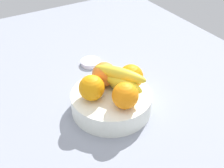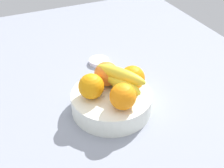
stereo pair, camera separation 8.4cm
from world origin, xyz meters
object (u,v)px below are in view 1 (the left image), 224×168
Objects in this scene: orange_center at (131,77)px; banana_bunch at (120,81)px; orange_back_left at (104,74)px; fruit_bowl at (112,102)px; jar_lid at (91,62)px; orange_front_right at (125,96)px; orange_front_left at (92,88)px.

orange_center is 0.45× the size of banana_bunch.
banana_bunch reaches higher than orange_back_left.
jar_lid is at bearing -13.66° from fruit_bowl.
jar_lid is (27.74, 0.34, -9.44)cm from orange_center.
orange_front_right is 1.00× the size of orange_back_left.
orange_back_left is at bearing 20.52° from banana_bunch.
orange_center is at bearing -131.07° from orange_back_left.
orange_front_right is at bearing 179.06° from orange_back_left.
orange_back_left is at bearing -57.79° from orange_front_left.
orange_front_right is 0.45× the size of banana_bunch.
banana_bunch is at bearing 171.79° from jar_lid.
fruit_bowl is 3.25× the size of orange_center.
orange_front_left and orange_center have the same top height.
fruit_bowl is at bearing 3.59° from orange_front_right.
banana_bunch reaches higher than jar_lid.
banana_bunch is 29.74cm from jar_lid.
orange_center is 1.00× the size of jar_lid.
banana_bunch is (0.08, -2.77, 7.38)cm from fruit_bowl.
orange_front_left and orange_front_right have the same top height.
banana_bunch is at bearing -99.53° from orange_front_left.
orange_front_left is 9.00cm from banana_bunch.
orange_back_left is at bearing 48.93° from orange_center.
orange_back_left reaches higher than fruit_bowl.
orange_front_left is at bearing 122.21° from orange_back_left.
orange_front_right is (-8.26, -6.52, 0.00)cm from orange_front_left.
fruit_bowl is 1.46× the size of banana_bunch.
orange_front_left is 30.79cm from jar_lid.
jar_lid is at bearing -10.42° from orange_front_right.
orange_back_left is 6.12cm from banana_bunch.
orange_front_left is (1.57, 6.10, 7.09)cm from fruit_bowl.
banana_bunch is 2.23× the size of jar_lid.
orange_front_left is 1.00× the size of orange_center.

